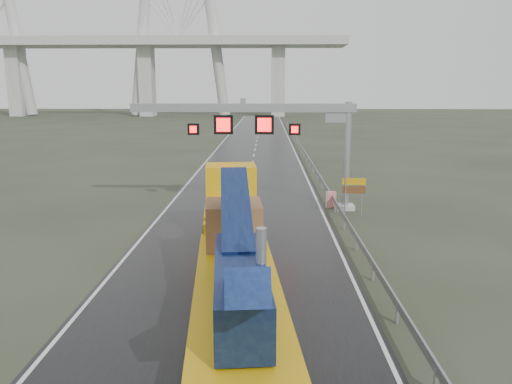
{
  "coord_description": "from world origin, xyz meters",
  "views": [
    {
      "loc": [
        1.54,
        -15.12,
        7.96
      ],
      "look_at": [
        1.06,
        8.05,
        3.2
      ],
      "focal_mm": 35.0,
      "sensor_mm": 36.0,
      "label": 1
    }
  ],
  "objects_px": {
    "heavy_haul_truck": "(235,243)",
    "striped_barrier": "(331,199)",
    "exit_sign_pair": "(354,189)",
    "sign_gantry": "(275,126)"
  },
  "relations": [
    {
      "from": "heavy_haul_truck",
      "to": "striped_barrier",
      "type": "bearing_deg",
      "value": 62.81
    },
    {
      "from": "exit_sign_pair",
      "to": "sign_gantry",
      "type": "bearing_deg",
      "value": 163.63
    },
    {
      "from": "heavy_haul_truck",
      "to": "exit_sign_pair",
      "type": "height_order",
      "value": "heavy_haul_truck"
    },
    {
      "from": "heavy_haul_truck",
      "to": "exit_sign_pair",
      "type": "bearing_deg",
      "value": 54.53
    },
    {
      "from": "sign_gantry",
      "to": "exit_sign_pair",
      "type": "height_order",
      "value": "sign_gantry"
    },
    {
      "from": "sign_gantry",
      "to": "heavy_haul_truck",
      "type": "relative_size",
      "value": 0.72
    },
    {
      "from": "sign_gantry",
      "to": "striped_barrier",
      "type": "distance_m",
      "value": 6.4
    },
    {
      "from": "exit_sign_pair",
      "to": "striped_barrier",
      "type": "bearing_deg",
      "value": 119.19
    },
    {
      "from": "exit_sign_pair",
      "to": "striped_barrier",
      "type": "xyz_separation_m",
      "value": [
        -1.1,
        2.48,
        -1.22
      ]
    },
    {
      "from": "sign_gantry",
      "to": "heavy_haul_truck",
      "type": "xyz_separation_m",
      "value": [
        -1.83,
        -13.69,
        -3.75
      ]
    }
  ]
}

